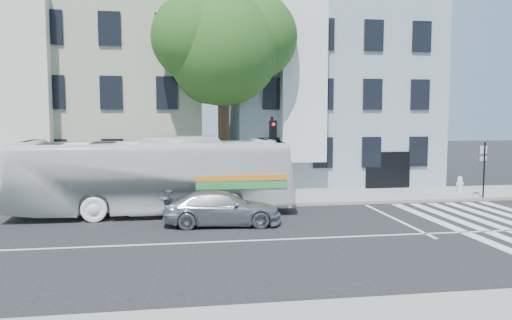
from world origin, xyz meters
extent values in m
plane|color=black|center=(0.00, 0.00, 0.00)|extent=(120.00, 120.00, 0.00)
cube|color=gray|center=(0.00, 8.00, 0.07)|extent=(80.00, 4.00, 0.15)
cube|color=#A3A98E|center=(-7.00, 15.00, 5.50)|extent=(12.00, 10.00, 11.00)
cube|color=#8899A1|center=(7.00, 15.00, 5.50)|extent=(12.00, 10.00, 11.00)
cylinder|color=#2D2116|center=(0.00, 8.50, 2.60)|extent=(0.56, 0.56, 5.20)
sphere|color=#1D4014|center=(0.00, 8.50, 7.50)|extent=(5.60, 5.60, 5.60)
sphere|color=#1D4014|center=(1.60, 8.90, 8.20)|extent=(4.40, 4.40, 4.40)
sphere|color=#1D4014|center=(-1.40, 8.20, 8.00)|extent=(4.20, 4.20, 4.20)
sphere|color=#1D4014|center=(0.30, 9.70, 9.20)|extent=(3.80, 3.80, 3.80)
sphere|color=#1D4014|center=(-0.60, 9.10, 6.50)|extent=(3.40, 3.40, 3.40)
imported|color=white|center=(-3.33, 5.20, 1.66)|extent=(2.95, 11.99, 3.33)
imported|color=#A2A3A9|center=(-0.62, 2.60, 0.66)|extent=(2.19, 4.69, 1.33)
cylinder|color=black|center=(2.00, 6.05, 2.09)|extent=(0.14, 0.14, 4.19)
cube|color=black|center=(2.00, 5.80, 3.59)|extent=(0.34, 0.31, 0.85)
sphere|color=red|center=(2.00, 5.67, 3.84)|extent=(0.16, 0.16, 0.16)
cylinder|color=white|center=(2.00, 5.90, 2.59)|extent=(0.41, 0.20, 0.44)
cylinder|color=silver|center=(12.68, 8.07, 0.49)|extent=(0.27, 0.27, 0.69)
sphere|color=silver|center=(12.68, 8.07, 0.87)|extent=(0.25, 0.25, 0.25)
cylinder|color=silver|center=(12.68, 8.07, 0.58)|extent=(0.48, 0.33, 0.16)
cylinder|color=black|center=(12.75, 6.10, 1.54)|extent=(0.08, 0.08, 2.78)
cube|color=white|center=(12.75, 6.20, 2.54)|extent=(0.48, 0.23, 0.39)
cube|color=white|center=(12.75, 6.20, 2.10)|extent=(0.48, 0.23, 0.20)
camera|label=1|loc=(-2.28, -16.45, 4.26)|focal=35.00mm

